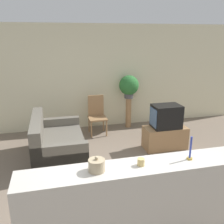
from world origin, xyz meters
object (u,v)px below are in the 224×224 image
at_px(television, 166,116).
at_px(potted_plant, 129,86).
at_px(decorative_bowl, 97,165).
at_px(couch, 56,145).
at_px(wooden_chair, 97,114).

height_order(television, potted_plant, potted_plant).
bearing_deg(decorative_bowl, television, 49.47).
distance_m(couch, decorative_bowl, 2.48).
bearing_deg(television, wooden_chair, 136.05).
height_order(wooden_chair, decorative_bowl, decorative_bowl).
bearing_deg(television, potted_plant, 104.30).
relative_size(couch, wooden_chair, 1.66).
distance_m(television, wooden_chair, 1.80).
height_order(couch, decorative_bowl, decorative_bowl).
xyz_separation_m(television, wooden_chair, (-1.29, 1.24, -0.22)).
relative_size(wooden_chair, decorative_bowl, 5.19).
bearing_deg(couch, wooden_chair, 48.04).
distance_m(wooden_chair, potted_plant, 1.13).
relative_size(television, potted_plant, 1.01).
xyz_separation_m(couch, television, (2.34, -0.08, 0.44)).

